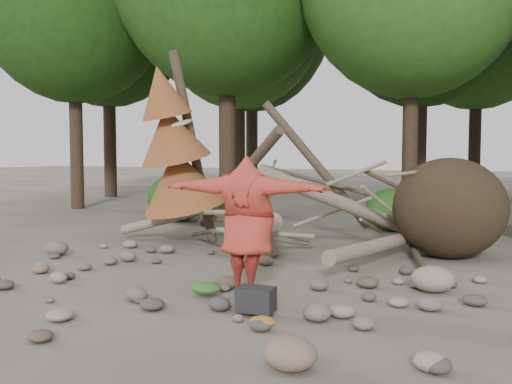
% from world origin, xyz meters
% --- Properties ---
extents(ground, '(120.00, 120.00, 0.00)m').
position_xyz_m(ground, '(0.00, 0.00, 0.00)').
color(ground, '#514C44').
rests_on(ground, ground).
extents(deadfall_pile, '(8.55, 5.24, 3.30)m').
position_xyz_m(deadfall_pile, '(2.02, 4.24, 0.95)').
color(deadfall_pile, '#332619').
rests_on(deadfall_pile, ground).
extents(dead_conifer, '(2.06, 2.16, 4.35)m').
position_xyz_m(dead_conifer, '(-3.12, 3.37, 2.11)').
color(dead_conifer, '#4C3F30').
rests_on(dead_conifer, ground).
extents(bush_left, '(1.80, 1.80, 1.44)m').
position_xyz_m(bush_left, '(-5.50, 7.20, 0.72)').
color(bush_left, '#1F4A13').
rests_on(bush_left, ground).
extents(bush_mid, '(1.40, 1.40, 1.12)m').
position_xyz_m(bush_mid, '(0.80, 7.80, 0.56)').
color(bush_mid, '#295E1B').
rests_on(bush_mid, ground).
extents(frisbee_thrower, '(2.43, 0.90, 2.48)m').
position_xyz_m(frisbee_thrower, '(0.39, -0.27, 1.06)').
color(frisbee_thrower, '#AB3026').
rests_on(frisbee_thrower, ground).
extents(backpack, '(0.49, 0.35, 0.31)m').
position_xyz_m(backpack, '(0.81, -0.89, 0.15)').
color(backpack, black).
rests_on(backpack, ground).
extents(cloth_green, '(0.46, 0.38, 0.17)m').
position_xyz_m(cloth_green, '(-0.23, -0.34, 0.09)').
color(cloth_green, '#336126').
rests_on(cloth_green, ground).
extents(cloth_orange, '(0.31, 0.25, 0.11)m').
position_xyz_m(cloth_orange, '(1.12, -1.39, 0.06)').
color(cloth_orange, '#A3641B').
rests_on(cloth_orange, ground).
extents(boulder_front_right, '(0.53, 0.48, 0.32)m').
position_xyz_m(boulder_front_right, '(1.86, -2.40, 0.16)').
color(boulder_front_right, '#826351').
rests_on(boulder_front_right, ground).
extents(boulder_mid_right, '(0.64, 0.58, 0.39)m').
position_xyz_m(boulder_mid_right, '(2.69, 1.34, 0.19)').
color(boulder_mid_right, gray).
rests_on(boulder_mid_right, ground).
extents(boulder_mid_left, '(0.47, 0.43, 0.28)m').
position_xyz_m(boulder_mid_left, '(-4.63, 1.31, 0.14)').
color(boulder_mid_left, '#655D55').
rests_on(boulder_mid_left, ground).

